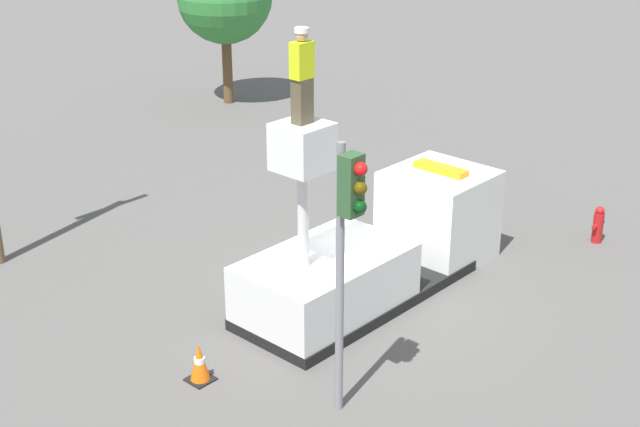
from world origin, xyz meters
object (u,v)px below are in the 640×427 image
at_px(traffic_light_pole, 347,229).
at_px(traffic_cone_rear, 200,363).
at_px(bucket_truck, 378,252).
at_px(fire_hydrant, 598,225).
at_px(worker, 302,76).

distance_m(traffic_light_pole, traffic_cone_rear, 4.13).
bearing_deg(traffic_light_pole, bucket_truck, 32.40).
relative_size(bucket_truck, traffic_cone_rear, 8.77).
relative_size(traffic_light_pole, fire_hydrant, 5.20).
xyz_separation_m(bucket_truck, worker, (-2.31, 0.00, 4.29)).
height_order(traffic_light_pole, traffic_cone_rear, traffic_light_pole).
xyz_separation_m(bucket_truck, traffic_light_pole, (-3.87, -2.46, 2.55)).
bearing_deg(traffic_light_pole, worker, 57.50).
bearing_deg(bucket_truck, traffic_light_pole, -147.60).
distance_m(fire_hydrant, traffic_cone_rear, 10.74).
height_order(bucket_truck, traffic_light_pole, traffic_light_pole).
height_order(bucket_truck, fire_hydrant, bucket_truck).
bearing_deg(traffic_cone_rear, fire_hydrant, -13.54).
bearing_deg(traffic_cone_rear, bucket_truck, -1.19).
bearing_deg(traffic_cone_rear, worker, -2.23).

